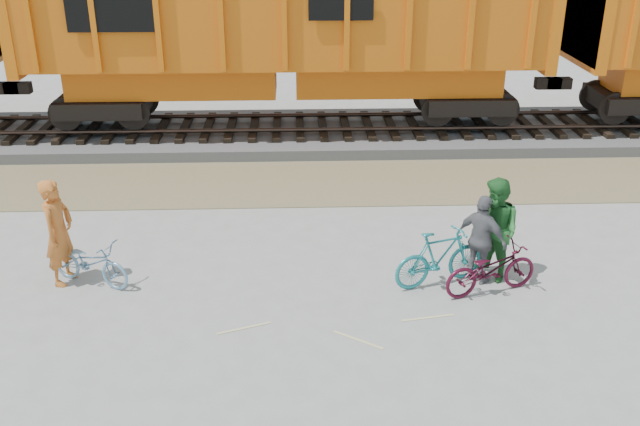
# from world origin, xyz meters

# --- Properties ---
(ground) EXTENTS (120.00, 120.00, 0.00)m
(ground) POSITION_xyz_m (0.00, 0.00, 0.00)
(ground) COLOR #9E9E99
(ground) RESTS_ON ground
(gravel_strip) EXTENTS (120.00, 3.00, 0.02)m
(gravel_strip) POSITION_xyz_m (0.00, 5.50, 0.01)
(gravel_strip) COLOR #867853
(gravel_strip) RESTS_ON ground
(ballast_bed) EXTENTS (120.00, 4.00, 0.30)m
(ballast_bed) POSITION_xyz_m (0.00, 9.00, 0.15)
(ballast_bed) COLOR slate
(ballast_bed) RESTS_ON ground
(track) EXTENTS (120.00, 2.60, 0.24)m
(track) POSITION_xyz_m (0.00, 9.00, 0.47)
(track) COLOR black
(track) RESTS_ON ballast_bed
(hopper_car_center) EXTENTS (14.00, 3.13, 4.65)m
(hopper_car_center) POSITION_xyz_m (-0.37, 9.00, 3.01)
(hopper_car_center) COLOR black
(hopper_car_center) RESTS_ON track
(bicycle_blue) EXTENTS (1.68, 1.18, 0.84)m
(bicycle_blue) POSITION_xyz_m (-3.79, 0.77, 0.42)
(bicycle_blue) COLOR #6E9DBC
(bicycle_blue) RESTS_ON ground
(bicycle_teal) EXTENTS (1.81, 1.05, 1.05)m
(bicycle_teal) POSITION_xyz_m (2.37, 0.52, 0.52)
(bicycle_teal) COLOR teal
(bicycle_teal) RESTS_ON ground
(bicycle_maroon) EXTENTS (1.84, 1.10, 0.91)m
(bicycle_maroon) POSITION_xyz_m (3.21, 0.19, 0.46)
(bicycle_maroon) COLOR #4A0E22
(bicycle_maroon) RESTS_ON ground
(person_solo) EXTENTS (0.62, 0.80, 1.94)m
(person_solo) POSITION_xyz_m (-4.29, 0.87, 0.97)
(person_solo) COLOR #C46727
(person_solo) RESTS_ON ground
(person_man) EXTENTS (1.06, 1.14, 1.89)m
(person_man) POSITION_xyz_m (3.37, 0.72, 0.95)
(person_man) COLOR #286E2F
(person_man) RESTS_ON ground
(person_woman) EXTENTS (0.97, 0.96, 1.65)m
(person_woman) POSITION_xyz_m (3.11, 0.59, 0.83)
(person_woman) COLOR slate
(person_woman) RESTS_ON ground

